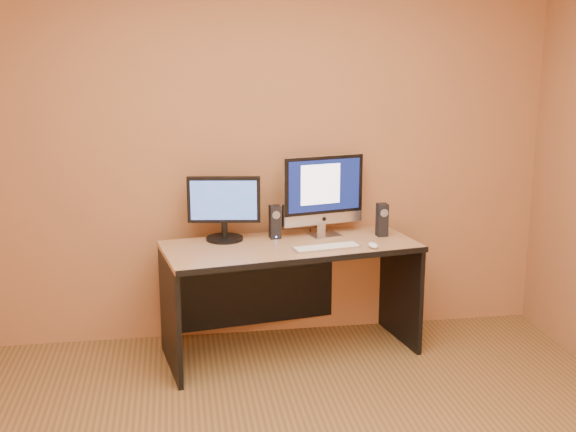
# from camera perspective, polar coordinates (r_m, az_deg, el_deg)

# --- Properties ---
(walls) EXTENTS (4.00, 4.00, 2.60)m
(walls) POSITION_cam_1_polar(r_m,az_deg,el_deg) (2.91, 2.11, -0.10)
(walls) COLOR #905B3A
(walls) RESTS_ON ground
(desk) EXTENTS (1.69, 0.95, 0.74)m
(desk) POSITION_cam_1_polar(r_m,az_deg,el_deg) (4.72, 0.18, -6.55)
(desk) COLOR tan
(desk) RESTS_ON ground
(imac) EXTENTS (0.60, 0.33, 0.55)m
(imac) POSITION_cam_1_polar(r_m,az_deg,el_deg) (4.76, 2.92, 1.65)
(imac) COLOR silver
(imac) RESTS_ON desk
(second_monitor) EXTENTS (0.51, 0.31, 0.42)m
(second_monitor) POSITION_cam_1_polar(r_m,az_deg,el_deg) (4.68, -5.07, 0.58)
(second_monitor) COLOR black
(second_monitor) RESTS_ON desk
(speaker_left) EXTENTS (0.08, 0.08, 0.22)m
(speaker_left) POSITION_cam_1_polar(r_m,az_deg,el_deg) (4.73, -1.05, -0.47)
(speaker_left) COLOR black
(speaker_left) RESTS_ON desk
(speaker_right) EXTENTS (0.07, 0.08, 0.22)m
(speaker_right) POSITION_cam_1_polar(r_m,az_deg,el_deg) (4.82, 7.45, -0.30)
(speaker_right) COLOR black
(speaker_right) RESTS_ON desk
(keyboard) EXTENTS (0.44, 0.19, 0.02)m
(keyboard) POSITION_cam_1_polar(r_m,az_deg,el_deg) (4.51, 3.07, -2.48)
(keyboard) COLOR silver
(keyboard) RESTS_ON desk
(mouse) EXTENTS (0.07, 0.11, 0.04)m
(mouse) POSITION_cam_1_polar(r_m,az_deg,el_deg) (4.55, 6.73, -2.29)
(mouse) COLOR white
(mouse) RESTS_ON desk
(cable_a) EXTENTS (0.11, 0.20, 0.01)m
(cable_a) POSITION_cam_1_polar(r_m,az_deg,el_deg) (4.96, 2.84, -1.08)
(cable_a) COLOR black
(cable_a) RESTS_ON desk
(cable_b) EXTENTS (0.03, 0.18, 0.01)m
(cable_b) POSITION_cam_1_polar(r_m,az_deg,el_deg) (4.90, 1.80, -1.24)
(cable_b) COLOR black
(cable_b) RESTS_ON desk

